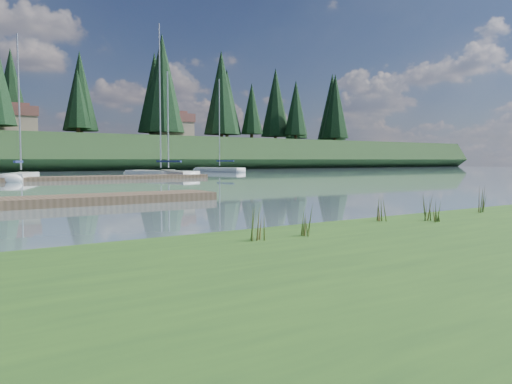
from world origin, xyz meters
TOP-DOWN VIEW (x-y plane):
  - ground at (0.00, 30.00)m, footprint 200.00×200.00m
  - dock_far at (2.00, 30.00)m, footprint 26.00×2.20m
  - sailboat_bg_2 at (1.13, 32.58)m, footprint 3.82×7.27m
  - sailboat_bg_3 at (12.48, 34.29)m, footprint 4.24×9.62m
  - sailboat_bg_4 at (13.95, 34.61)m, footprint 3.82×6.43m
  - sailboat_bg_5 at (25.92, 46.89)m, footprint 3.84×8.36m
  - weed_0 at (-0.39, -2.63)m, footprint 0.17×0.14m
  - weed_1 at (1.91, -2.04)m, footprint 0.17×0.14m
  - weed_2 at (2.70, -2.46)m, footprint 0.17×0.14m
  - weed_3 at (-1.32, -2.62)m, footprint 0.17×0.14m
  - weed_4 at (2.71, -2.67)m, footprint 0.17×0.14m
  - weed_5 at (5.04, -2.21)m, footprint 0.17×0.14m
  - mud_lip at (0.00, -1.60)m, footprint 60.00×0.50m
  - conifer_5 at (15.00, 70.00)m, footprint 3.96×3.96m
  - conifer_6 at (28.00, 68.00)m, footprint 7.04×7.04m
  - conifer_7 at (42.00, 71.00)m, footprint 5.28×5.28m
  - conifer_8 at (55.00, 67.00)m, footprint 4.62×4.62m
  - conifer_9 at (68.00, 70.00)m, footprint 5.94×5.94m
  - house_1 at (6.00, 71.00)m, footprint 6.30×5.30m
  - house_2 at (30.00, 69.00)m, footprint 6.30×5.30m

SIDE VIEW (x-z plane):
  - ground at x=0.00m, z-range 0.00..0.00m
  - mud_lip at x=0.00m, z-range 0.00..0.14m
  - dock_far at x=2.00m, z-range 0.00..0.30m
  - sailboat_bg_5 at x=25.92m, z-range -5.55..6.19m
  - sailboat_bg_3 at x=12.48m, z-range -6.55..7.19m
  - sailboat_bg_4 at x=13.95m, z-range -4.54..5.19m
  - sailboat_bg_2 at x=1.13m, z-range -5.13..5.80m
  - weed_4 at x=2.71m, z-range 0.32..0.71m
  - weed_0 at x=-0.39m, z-range 0.31..0.82m
  - weed_2 at x=2.70m, z-range 0.31..0.85m
  - weed_1 at x=1.91m, z-range 0.31..0.85m
  - weed_3 at x=-1.32m, z-range 0.30..0.89m
  - weed_5 at x=5.04m, z-range 0.30..0.93m
  - house_1 at x=6.00m, z-range 4.99..9.64m
  - house_2 at x=30.00m, z-range 4.99..9.64m
  - conifer_5 at x=15.00m, z-range 5.65..16.00m
  - conifer_8 at x=55.00m, z-range 5.62..17.40m
  - conifer_7 at x=42.00m, z-range 5.59..18.79m
  - conifer_9 at x=68.00m, z-range 5.55..20.18m
  - conifer_6 at x=28.00m, z-range 5.49..22.49m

